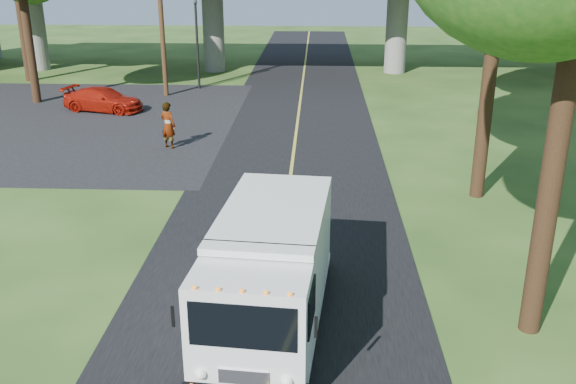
# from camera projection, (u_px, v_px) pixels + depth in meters

# --- Properties ---
(ground) EXTENTS (120.00, 120.00, 0.00)m
(ground) POSITION_uv_depth(u_px,v_px,m) (268.00, 349.00, 12.98)
(ground) COLOR #284619
(ground) RESTS_ON ground
(road) EXTENTS (7.00, 90.00, 0.02)m
(road) POSITION_uv_depth(u_px,v_px,m) (290.00, 182.00, 22.33)
(road) COLOR black
(road) RESTS_ON ground
(parking_lot) EXTENTS (16.00, 18.00, 0.01)m
(parking_lot) POSITION_uv_depth(u_px,v_px,m) (65.00, 122.00, 30.29)
(parking_lot) COLOR black
(parking_lot) RESTS_ON ground
(lane_line) EXTENTS (0.12, 90.00, 0.01)m
(lane_line) POSITION_uv_depth(u_px,v_px,m) (290.00, 182.00, 22.32)
(lane_line) COLOR gold
(lane_line) RESTS_ON road
(overpass) EXTENTS (54.00, 10.00, 7.30)m
(overpass) POSITION_uv_depth(u_px,v_px,m) (305.00, 1.00, 41.30)
(overpass) COLOR slate
(overpass) RESTS_ON ground
(traffic_signal) EXTENTS (0.18, 0.22, 5.20)m
(traffic_signal) POSITION_uv_depth(u_px,v_px,m) (197.00, 33.00, 36.42)
(traffic_signal) COLOR black
(traffic_signal) RESTS_ON ground
(utility_pole) EXTENTS (1.60, 0.26, 9.00)m
(utility_pole) POSITION_uv_depth(u_px,v_px,m) (161.00, 11.00, 34.13)
(utility_pole) COLOR #472D19
(utility_pole) RESTS_ON ground
(step_van) EXTENTS (2.70, 6.09, 2.48)m
(step_van) POSITION_uv_depth(u_px,v_px,m) (270.00, 268.00, 13.40)
(step_van) COLOR white
(step_van) RESTS_ON ground
(red_sedan) EXTENTS (4.35, 2.57, 1.18)m
(red_sedan) POSITION_uv_depth(u_px,v_px,m) (103.00, 99.00, 32.13)
(red_sedan) COLOR #9E1609
(red_sedan) RESTS_ON ground
(pedestrian) EXTENTS (0.83, 0.73, 1.91)m
(pedestrian) POSITION_uv_depth(u_px,v_px,m) (168.00, 125.00, 25.91)
(pedestrian) COLOR gray
(pedestrian) RESTS_ON ground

